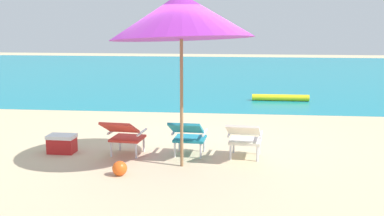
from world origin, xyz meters
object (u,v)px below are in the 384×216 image
Objects in this scene: lounge_chair_center at (188,134)px; lounge_chair_right at (244,136)px; swim_buoy at (280,98)px; cooler_box at (62,144)px; lounge_chair_left at (124,134)px; beach_umbrella_center at (181,16)px; beach_ball at (120,168)px.

lounge_chair_center and lounge_chair_right have the same top height.
lounge_chair_right is at bearing -99.97° from swim_buoy.
cooler_box is (-3.15, 0.11, -0.24)m from lounge_chair_right.
lounge_chair_left is 1.92× the size of cooler_box.
lounge_chair_left is 2.23m from beach_umbrella_center.
lounge_chair_center is 4.05× the size of beach_ball.
lounge_chair_center is at bearing 85.13° from beach_umbrella_center.
beach_ball is at bearing -112.56° from swim_buoy.
lounge_chair_center is 1.99m from beach_umbrella_center.
lounge_chair_left is 0.31× the size of beach_umbrella_center.
lounge_chair_right is at bearing 0.82° from lounge_chair_left.
lounge_chair_center is at bearing -1.42° from cooler_box.
lounge_chair_center is 0.98× the size of lounge_chair_right.
lounge_chair_left reaches higher than cooler_box.
swim_buoy is 6.71m from lounge_chair_left.
beach_umbrella_center reaches higher than lounge_chair_center.
swim_buoy is 7.17× the size of beach_ball.
lounge_chair_center is (1.07, 0.09, 0.00)m from lounge_chair_left.
lounge_chair_left is at bearing -175.44° from lounge_chair_center.
lounge_chair_center is 0.30× the size of beach_umbrella_center.
beach_ball is (-1.84, -1.00, -0.29)m from lounge_chair_right.
swim_buoy is 1.77× the size of lounge_chair_center.
lounge_chair_right is 3.16m from cooler_box.
swim_buoy is at bearing 54.26° from cooler_box.
beach_umbrella_center is 2.45m from beach_ball.
lounge_chair_center is 2.23m from cooler_box.
cooler_box reaches higher than swim_buoy.
swim_buoy is 7.51m from beach_ball.
lounge_chair_left reaches higher than swim_buoy.
swim_buoy is at bearing 80.03° from lounge_chair_right.
beach_ball is at bearing -147.06° from beach_umbrella_center.
lounge_chair_left and lounge_chair_center have the same top height.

